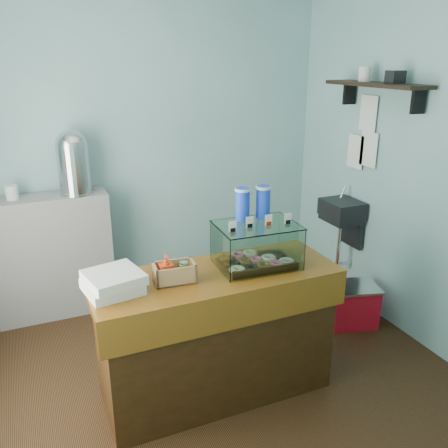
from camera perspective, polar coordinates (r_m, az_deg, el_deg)
name	(u,v)px	position (r m, az deg, el deg)	size (l,w,h in m)	color
ground	(203,369)	(3.71, -2.50, -17.05)	(3.50, 3.50, 0.00)	black
room_shell	(203,141)	(3.04, -2.56, 9.96)	(3.54, 3.04, 2.82)	#76ABAC
counter	(216,333)	(3.25, -0.97, -13.03)	(1.60, 0.60, 0.90)	#3C1F0B
back_shelf	(53,256)	(4.44, -19.88, -3.67)	(1.00, 0.32, 1.10)	gray
display_case	(255,240)	(3.13, 3.74, -1.97)	(0.54, 0.41, 0.50)	black
condiment_crate	(173,272)	(2.92, -6.15, -5.77)	(0.26, 0.17, 0.18)	#A47A52
pastry_boxes	(113,282)	(2.87, -13.21, -6.82)	(0.37, 0.36, 0.12)	silver
coffee_urn	(73,161)	(4.20, -17.70, 7.28)	(0.30, 0.30, 0.54)	silver
red_cooler	(352,305)	(4.30, 15.09, -9.35)	(0.48, 0.42, 0.37)	red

